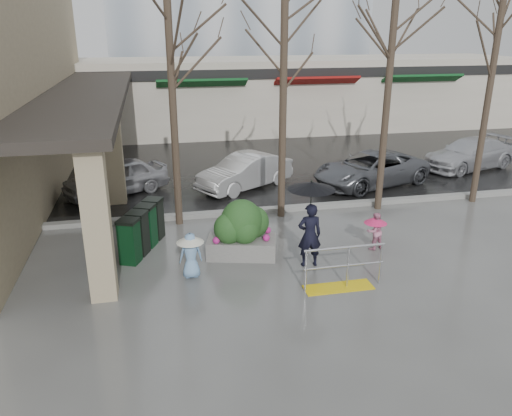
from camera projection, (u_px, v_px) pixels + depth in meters
name	position (u px, v px, depth m)	size (l,w,h in m)	color
ground	(271.00, 270.00, 12.28)	(120.00, 120.00, 0.00)	#51514F
street_asphalt	(192.00, 119.00, 32.52)	(120.00, 36.00, 0.01)	black
curb	(242.00, 212.00, 15.94)	(120.00, 0.30, 0.15)	gray
canopy_slab	(85.00, 88.00, 17.47)	(2.80, 18.00, 0.25)	#2D2823
pillar_front	(97.00, 223.00, 10.47)	(0.55, 0.55, 3.50)	tan
pillar_back	(114.00, 152.00, 16.45)	(0.55, 0.55, 3.50)	tan
storefront_row	(232.00, 95.00, 28.52)	(34.00, 6.74, 4.00)	beige
handrail	(342.00, 273.00, 11.32)	(1.90, 0.50, 1.03)	yellow
tree_west	(170.00, 49.00, 13.48)	(3.20, 3.20, 6.80)	#382B21
tree_midwest	(284.00, 42.00, 14.05)	(3.20, 3.20, 7.00)	#382B21
tree_mideast	(391.00, 55.00, 14.82)	(3.20, 3.20, 6.50)	#382B21
tree_east	(498.00, 36.00, 15.33)	(3.20, 3.20, 7.20)	#382B21
woman	(310.00, 216.00, 12.08)	(1.16, 1.16, 2.22)	black
child_pink	(375.00, 228.00, 13.26)	(0.61, 0.61, 1.03)	pink
child_blue	(191.00, 251.00, 11.71)	(0.65, 0.65, 1.12)	#7AA8DA
planter	(242.00, 229.00, 12.80)	(1.93, 1.30, 1.54)	gray
news_boxes	(142.00, 229.00, 13.22)	(1.25, 2.10, 1.16)	#0B3317
car_a	(116.00, 177.00, 17.69)	(1.49, 3.70, 1.26)	#A7A7AC
car_b	(245.00, 172.00, 18.35)	(1.33, 3.82, 1.26)	silver
car_c	(371.00, 169.00, 18.73)	(2.09, 4.53, 1.26)	slate
car_d	(469.00, 154.00, 20.95)	(1.77, 4.34, 1.26)	#BBBCC1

